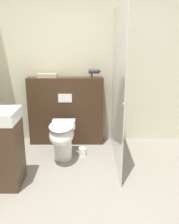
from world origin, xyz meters
name	(u,v)px	position (x,y,z in m)	size (l,w,h in m)	color
ground_plane	(88,209)	(0.00, 0.00, 0.00)	(12.00, 12.00, 0.00)	gray
wall_back	(89,69)	(0.00, 1.94, 1.25)	(8.00, 0.06, 2.50)	beige
partition_panel	(67,111)	(-0.38, 1.76, 0.57)	(1.24, 0.21, 1.13)	#3D2819
shower_glass	(118,88)	(0.40, 1.15, 1.09)	(0.04, 1.51, 2.18)	silver
toilet	(63,137)	(-0.38, 1.13, 0.36)	(0.35, 0.68, 0.57)	white
hair_drier	(95,72)	(0.09, 1.75, 1.23)	(0.20, 0.07, 0.14)	#2D2D33
folded_towel	(48,76)	(-0.66, 1.74, 1.17)	(0.31, 0.14, 0.06)	tan
spare_toilet_roll	(83,152)	(-0.09, 1.27, 0.06)	(0.12, 0.12, 0.11)	white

